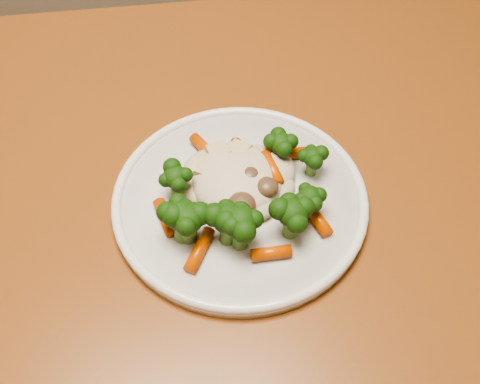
# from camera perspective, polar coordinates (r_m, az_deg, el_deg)

# --- Properties ---
(dining_table) EXTENTS (1.19, 0.82, 0.75)m
(dining_table) POSITION_cam_1_polar(r_m,az_deg,el_deg) (0.67, 8.96, -8.16)
(dining_table) COLOR brown
(dining_table) RESTS_ON ground
(plate) EXTENTS (0.25, 0.25, 0.01)m
(plate) POSITION_cam_1_polar(r_m,az_deg,el_deg) (0.59, 0.00, -0.88)
(plate) COLOR white
(plate) RESTS_ON dining_table
(meal) EXTENTS (0.18, 0.16, 0.04)m
(meal) POSITION_cam_1_polar(r_m,az_deg,el_deg) (0.56, -0.27, -0.25)
(meal) COLOR beige
(meal) RESTS_ON plate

